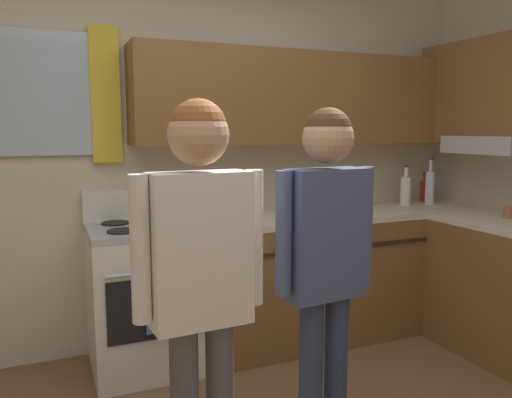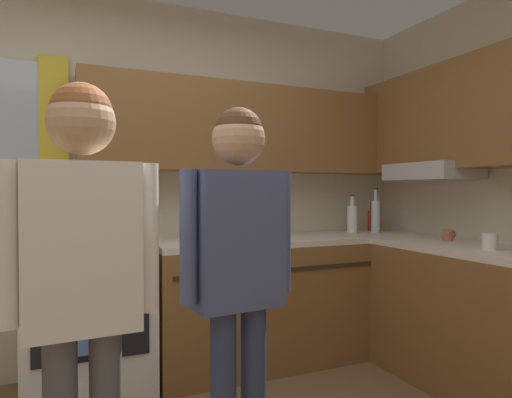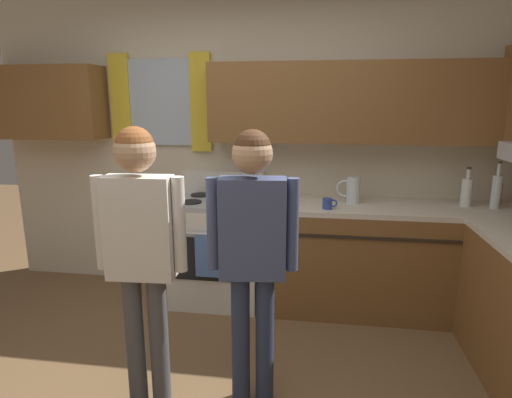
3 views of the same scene
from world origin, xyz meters
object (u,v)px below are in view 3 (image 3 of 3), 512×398
(mug_cobalt_blue, at_px, (328,204))
(adult_in_plaid, at_px, (252,239))
(bottle_milk_white, at_px, (466,191))
(adult_left, at_px, (140,238))
(bottle_sauce_red, at_px, (498,193))
(bottle_tall_clear, at_px, (496,191))
(water_pitcher, at_px, (352,190))
(stove_oven, at_px, (218,248))

(mug_cobalt_blue, xyz_separation_m, adult_in_plaid, (-0.42, -1.07, 0.05))
(bottle_milk_white, distance_m, mug_cobalt_blue, 1.11)
(adult_left, xyz_separation_m, adult_in_plaid, (0.58, 0.11, -0.01))
(bottle_sauce_red, bearing_deg, adult_left, -146.87)
(bottle_tall_clear, height_order, adult_in_plaid, adult_in_plaid)
(bottle_milk_white, relative_size, water_pitcher, 1.42)
(stove_oven, distance_m, water_pitcher, 1.24)
(bottle_sauce_red, distance_m, adult_in_plaid, 2.28)
(bottle_tall_clear, xyz_separation_m, bottle_milk_white, (-0.20, 0.04, -0.02))
(stove_oven, bearing_deg, bottle_tall_clear, 0.52)
(bottle_milk_white, distance_m, water_pitcher, 0.88)
(bottle_tall_clear, distance_m, adult_in_plaid, 2.13)
(stove_oven, distance_m, bottle_sauce_red, 2.34)
(stove_oven, bearing_deg, water_pitcher, 1.71)
(bottle_sauce_red, height_order, adult_left, adult_left)
(mug_cobalt_blue, xyz_separation_m, adult_left, (-1.00, -1.18, 0.06))
(water_pitcher, relative_size, adult_left, 0.14)
(water_pitcher, relative_size, adult_in_plaid, 0.14)
(bottle_milk_white, xyz_separation_m, adult_in_plaid, (-1.50, -1.32, -0.03))
(bottle_sauce_red, distance_m, adult_left, 2.81)
(stove_oven, relative_size, bottle_milk_white, 3.51)
(stove_oven, xyz_separation_m, bottle_sauce_red, (2.27, 0.17, 0.53))
(mug_cobalt_blue, xyz_separation_m, water_pitcher, (0.20, 0.22, 0.07))
(adult_left, bearing_deg, bottle_sauce_red, 33.13)
(mug_cobalt_blue, bearing_deg, bottle_milk_white, 13.06)
(bottle_tall_clear, xyz_separation_m, adult_in_plaid, (-1.70, -1.28, -0.05))
(bottle_milk_white, distance_m, adult_in_plaid, 2.00)
(bottle_tall_clear, relative_size, water_pitcher, 1.67)
(stove_oven, distance_m, mug_cobalt_blue, 1.05)
(bottle_sauce_red, bearing_deg, water_pitcher, -173.44)
(bottle_sauce_red, bearing_deg, adult_in_plaid, -141.16)
(bottle_tall_clear, bearing_deg, water_pitcher, 179.29)
(bottle_sauce_red, distance_m, bottle_milk_white, 0.29)
(stove_oven, bearing_deg, adult_in_plaid, -68.33)
(stove_oven, relative_size, adult_left, 0.69)
(stove_oven, relative_size, adult_in_plaid, 0.70)
(water_pitcher, distance_m, adult_in_plaid, 1.43)
(bottle_milk_white, bearing_deg, water_pitcher, -178.17)
(bottle_milk_white, bearing_deg, stove_oven, -178.24)
(mug_cobalt_blue, relative_size, water_pitcher, 0.52)
(bottle_milk_white, height_order, mug_cobalt_blue, bottle_milk_white)
(bottle_tall_clear, bearing_deg, mug_cobalt_blue, -170.74)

